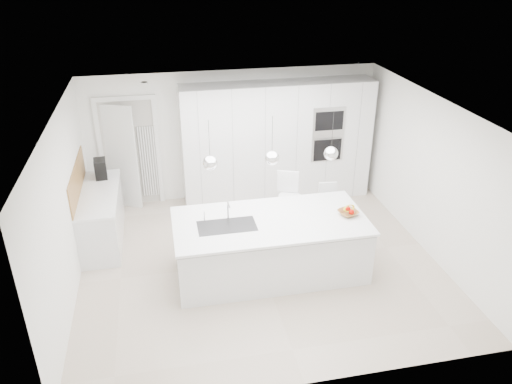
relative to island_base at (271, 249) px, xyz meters
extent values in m
plane|color=beige|center=(-0.10, 0.30, -0.43)|extent=(5.50, 5.50, 0.00)
plane|color=white|center=(-0.10, 2.80, 0.82)|extent=(5.50, 0.00, 5.50)
plane|color=white|center=(-2.85, 0.30, 0.82)|extent=(0.00, 5.00, 5.00)
plane|color=white|center=(-0.10, 0.30, 2.07)|extent=(5.50, 5.50, 0.00)
cube|color=white|center=(0.70, 2.50, 0.72)|extent=(3.60, 0.60, 2.30)
cube|color=white|center=(-2.30, 2.72, 0.57)|extent=(0.76, 0.38, 2.00)
cube|color=white|center=(-2.55, 1.50, 0.00)|extent=(0.60, 1.80, 0.86)
cube|color=white|center=(-2.55, 1.50, 0.45)|extent=(0.62, 1.82, 0.04)
cube|color=#A67943|center=(-2.84, 1.50, 0.72)|extent=(0.02, 1.80, 0.50)
cube|color=white|center=(0.00, 0.00, 0.00)|extent=(2.80, 1.20, 0.86)
cube|color=white|center=(0.00, 0.05, 0.45)|extent=(2.84, 1.40, 0.04)
cylinder|color=white|center=(-0.60, 0.20, 0.62)|extent=(0.02, 0.02, 0.30)
sphere|color=white|center=(-0.85, 0.00, 1.47)|extent=(0.20, 0.20, 0.20)
sphere|color=white|center=(0.00, 0.00, 1.47)|extent=(0.20, 0.20, 0.20)
sphere|color=white|center=(0.85, 0.00, 1.47)|extent=(0.20, 0.20, 0.20)
imported|color=#A67943|center=(1.17, -0.04, 0.51)|extent=(0.36, 0.36, 0.07)
cube|color=black|center=(-2.53, 2.09, 0.63)|extent=(0.22, 0.32, 0.33)
sphere|color=#C20900|center=(1.21, -0.08, 0.54)|extent=(0.08, 0.08, 0.08)
sphere|color=#C20900|center=(1.18, 0.01, 0.54)|extent=(0.09, 0.09, 0.09)
sphere|color=#C20900|center=(1.21, -0.06, 0.53)|extent=(0.07, 0.07, 0.07)
torus|color=gold|center=(1.18, -0.04, 0.59)|extent=(0.23, 0.17, 0.21)
camera|label=1|loc=(-1.48, -6.15, 4.09)|focal=35.00mm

